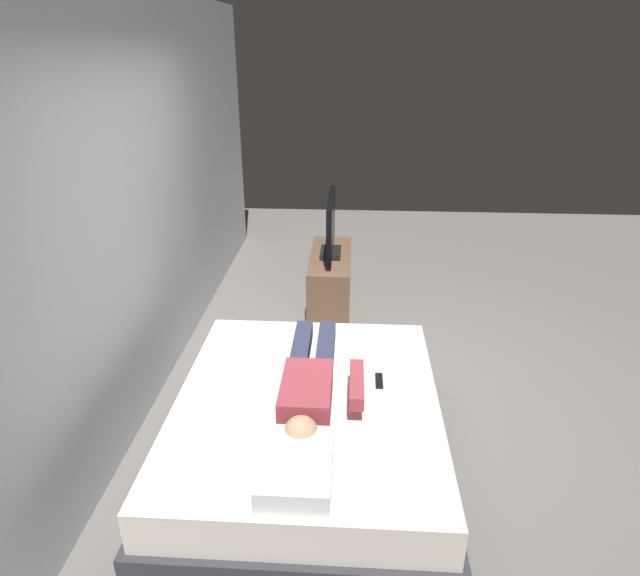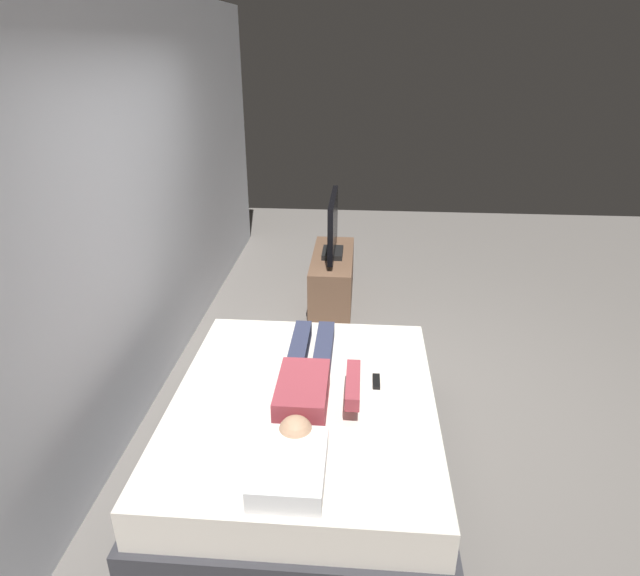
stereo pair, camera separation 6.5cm
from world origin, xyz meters
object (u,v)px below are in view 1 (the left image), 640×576
Objects in this scene: person at (311,383)px; tv at (331,227)px; tv_stand at (330,278)px; bed at (308,435)px; pillow at (296,468)px; remote at (379,381)px.

tv is at bearing -0.26° from person.
tv_stand is at bearing 0.00° from tv.
person is 1.43× the size of tv.
bed is 0.36m from person.
person is at bearing -34.04° from bed.
pillow is 0.67m from person.
pillow is 3.20× the size of remote.
tv reaches higher than bed.
person is (0.67, -0.02, 0.02)m from pillow.
person is (0.03, -0.02, 0.36)m from bed.
pillow is 0.38× the size of person.
tv_stand is (2.39, -0.01, -0.37)m from person.
bed is at bearing 179.28° from tv_stand.
pillow reaches higher than tv_stand.
pillow is 3.07m from tv.
pillow is at bearing 152.77° from remote.
remote is 0.17× the size of tv.
remote is at bearing -69.53° from person.
pillow is at bearing 178.34° from person.
tv is at bearing -0.57° from pillow.
pillow is at bearing 179.43° from tv.
bed is 2.19× the size of tv.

